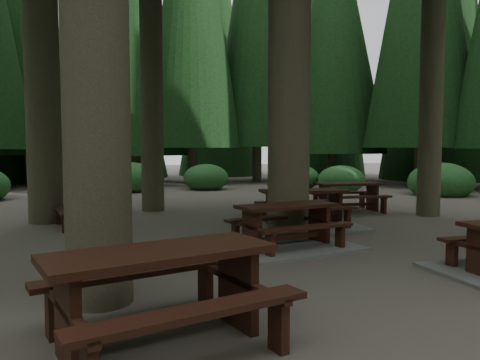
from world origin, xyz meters
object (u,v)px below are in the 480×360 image
object	(u,v)px
picnic_table_b	(86,207)
picnic_table_c	(304,213)
picnic_table_e	(161,282)
picnic_table_a	(287,233)
picnic_table_d	(349,192)

from	to	relation	value
picnic_table_b	picnic_table_c	bearing A→B (deg)	-116.15
picnic_table_b	picnic_table_c	xyz separation A→B (m)	(4.84, -1.29, -0.15)
picnic_table_e	picnic_table_a	bearing A→B (deg)	37.25
picnic_table_c	picnic_table_d	world-z (taller)	picnic_table_c
picnic_table_b	picnic_table_e	bearing A→B (deg)	176.87
picnic_table_e	picnic_table_d	bearing A→B (deg)	34.83
picnic_table_a	picnic_table_b	size ratio (longest dim) A/B	1.54
picnic_table_c	picnic_table_e	size ratio (longest dim) A/B	1.06
picnic_table_c	picnic_table_e	bearing A→B (deg)	-120.92
picnic_table_b	picnic_table_e	size ratio (longest dim) A/B	0.72
picnic_table_a	picnic_table_d	distance (m)	5.36
picnic_table_b	picnic_table_d	world-z (taller)	picnic_table_d
picnic_table_a	picnic_table_c	xyz separation A→B (m)	(1.21, 2.04, 0.03)
picnic_table_b	picnic_table_a	bearing A→B (deg)	-143.73
picnic_table_d	picnic_table_e	distance (m)	9.85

